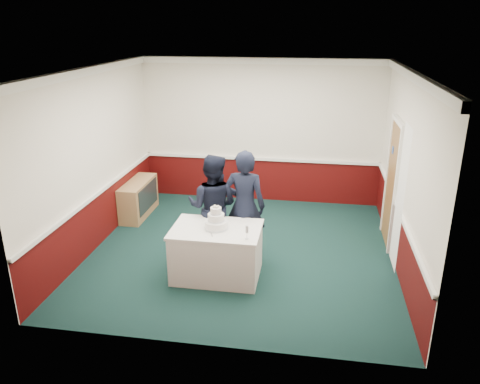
% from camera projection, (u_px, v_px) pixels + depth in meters
% --- Properties ---
extents(ground, '(5.00, 5.00, 0.00)m').
position_uv_depth(ground, '(242.00, 251.00, 7.94)').
color(ground, '#132F2D').
rests_on(ground, ground).
extents(room_shell, '(5.00, 5.00, 3.00)m').
position_uv_depth(room_shell, '(252.00, 129.00, 7.82)').
color(room_shell, silver).
rests_on(room_shell, ground).
extents(sideboard, '(0.41, 1.20, 0.70)m').
position_uv_depth(sideboard, '(139.00, 198.00, 9.30)').
color(sideboard, tan).
rests_on(sideboard, ground).
extents(cake_table, '(1.32, 0.92, 0.79)m').
position_uv_depth(cake_table, '(217.00, 252.00, 7.04)').
color(cake_table, white).
rests_on(cake_table, ground).
extents(wedding_cake, '(0.35, 0.35, 0.36)m').
position_uv_depth(wedding_cake, '(216.00, 221.00, 6.87)').
color(wedding_cake, white).
rests_on(wedding_cake, cake_table).
extents(cake_knife, '(0.09, 0.21, 0.00)m').
position_uv_depth(cake_knife, '(211.00, 234.00, 6.73)').
color(cake_knife, silver).
rests_on(cake_knife, cake_table).
extents(champagne_flute, '(0.05, 0.05, 0.21)m').
position_uv_depth(champagne_flute, '(247.00, 230.00, 6.53)').
color(champagne_flute, silver).
rests_on(champagne_flute, cake_table).
extents(person_man, '(0.89, 0.72, 1.74)m').
position_uv_depth(person_man, '(213.00, 207.00, 7.51)').
color(person_man, black).
rests_on(person_man, ground).
extents(person_woman, '(0.69, 0.47, 1.83)m').
position_uv_depth(person_woman, '(244.00, 206.00, 7.39)').
color(person_woman, black).
rests_on(person_woman, ground).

